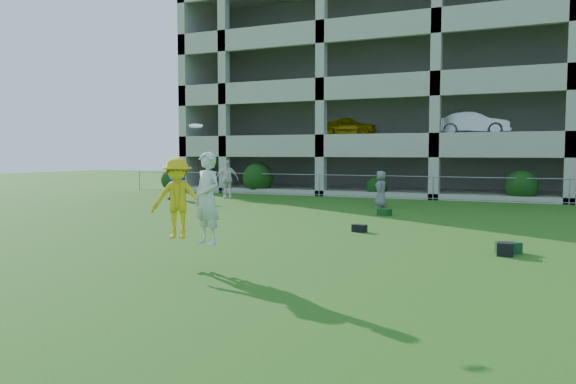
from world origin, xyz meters
The scene contains 12 objects.
ground centered at (0.00, 0.00, 0.00)m, with size 100.00×100.00×0.00m, color #235114.
bystander_a centered at (-11.62, 13.96, 0.96)m, with size 0.93×0.73×1.91m, color navy.
bystander_b centered at (-9.83, 15.83, 0.98)m, with size 1.15×0.48×1.97m, color silver.
bystander_c centered at (-1.39, 14.36, 0.78)m, with size 0.76×0.50×1.56m, color slate.
bag_black_b centered at (0.00, 6.76, 0.11)m, with size 0.40×0.25×0.22m, color black.
bag_green_c centered at (4.18, 4.82, 0.13)m, with size 0.50×0.35×0.26m, color #14391D.
crate_d centered at (4.13, 4.45, 0.15)m, with size 0.35×0.35×0.30m, color black.
bag_green_g centered at (-0.44, 11.30, 0.12)m, with size 0.50×0.30×0.25m, color #153814.
frisbee_contest centered at (-1.81, 0.61, 1.39)m, with size 1.91×1.08×2.42m.
parking_garage centered at (-0.01, 27.70, 6.01)m, with size 30.00×14.00×12.00m.
fence centered at (0.00, 19.00, 0.61)m, with size 36.06×0.06×1.20m.
shrub_row centered at (4.59, 19.70, 1.51)m, with size 34.38×2.52×3.50m.
Camera 1 is at (4.82, -8.99, 2.32)m, focal length 35.00 mm.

